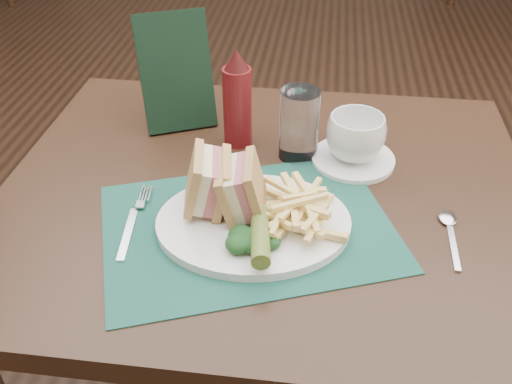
# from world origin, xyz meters

# --- Properties ---
(floor) EXTENTS (7.00, 7.00, 0.00)m
(floor) POSITION_xyz_m (0.00, 0.00, 0.00)
(floor) COLOR black
(floor) RESTS_ON ground
(table_main) EXTENTS (0.90, 0.75, 0.75)m
(table_main) POSITION_xyz_m (0.00, -0.50, 0.38)
(table_main) COLOR black
(table_main) RESTS_ON ground
(placemat) EXTENTS (0.52, 0.45, 0.00)m
(placemat) POSITION_xyz_m (-0.02, -0.60, 0.75)
(placemat) COLOR #17493E
(placemat) RESTS_ON table_main
(plate) EXTENTS (0.33, 0.28, 0.01)m
(plate) POSITION_xyz_m (-0.01, -0.60, 0.76)
(plate) COLOR white
(plate) RESTS_ON placemat
(sandwich_half_a) EXTENTS (0.09, 0.11, 0.10)m
(sandwich_half_a) POSITION_xyz_m (-0.10, -0.58, 0.82)
(sandwich_half_a) COLOR tan
(sandwich_half_a) RESTS_ON plate
(sandwich_half_b) EXTENTS (0.08, 0.10, 0.09)m
(sandwich_half_b) POSITION_xyz_m (-0.05, -0.59, 0.81)
(sandwich_half_b) COLOR tan
(sandwich_half_b) RESTS_ON plate
(kale_garnish) EXTENTS (0.11, 0.08, 0.03)m
(kale_garnish) POSITION_xyz_m (0.00, -0.66, 0.78)
(kale_garnish) COLOR #133516
(kale_garnish) RESTS_ON plate
(pickle_spear) EXTENTS (0.04, 0.12, 0.03)m
(pickle_spear) POSITION_xyz_m (0.01, -0.66, 0.79)
(pickle_spear) COLOR #556B29
(pickle_spear) RESTS_ON plate
(fries_pile) EXTENTS (0.18, 0.20, 0.05)m
(fries_pile) POSITION_xyz_m (0.06, -0.59, 0.79)
(fries_pile) COLOR #F8D77C
(fries_pile) RESTS_ON plate
(fork) EXTENTS (0.05, 0.17, 0.01)m
(fork) POSITION_xyz_m (-0.19, -0.62, 0.76)
(fork) COLOR silver
(fork) RESTS_ON placemat
(spoon) EXTENTS (0.04, 0.15, 0.01)m
(spoon) POSITION_xyz_m (0.29, -0.59, 0.76)
(spoon) COLOR silver
(spoon) RESTS_ON table_main
(saucer) EXTENTS (0.20, 0.20, 0.01)m
(saucer) POSITION_xyz_m (0.15, -0.40, 0.76)
(saucer) COLOR white
(saucer) RESTS_ON table_main
(coffee_cup) EXTENTS (0.15, 0.15, 0.08)m
(coffee_cup) POSITION_xyz_m (0.15, -0.40, 0.80)
(coffee_cup) COLOR white
(coffee_cup) RESTS_ON saucer
(drinking_glass) EXTENTS (0.07, 0.07, 0.13)m
(drinking_glass) POSITION_xyz_m (0.05, -0.39, 0.81)
(drinking_glass) COLOR silver
(drinking_glass) RESTS_ON table_main
(ketchup_bottle) EXTENTS (0.06, 0.06, 0.19)m
(ketchup_bottle) POSITION_xyz_m (-0.07, -0.36, 0.84)
(ketchup_bottle) COLOR #5C0F13
(ketchup_bottle) RESTS_ON table_main
(check_presenter) EXTENTS (0.16, 0.13, 0.22)m
(check_presenter) POSITION_xyz_m (-0.20, -0.30, 0.86)
(check_presenter) COLOR black
(check_presenter) RESTS_ON table_main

